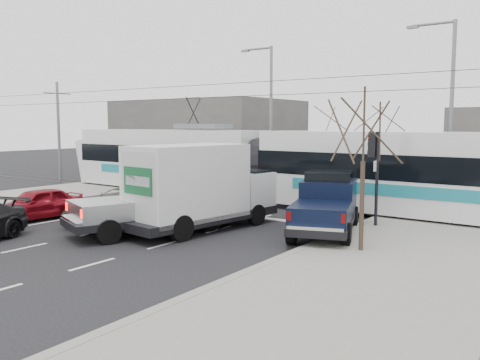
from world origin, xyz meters
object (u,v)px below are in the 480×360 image
Objects in this scene: street_lamp_near at (448,102)px; navy_pickup at (327,204)px; street_lamp_far at (269,107)px; green_car at (123,205)px; traffic_signal at (374,158)px; tram at (264,165)px; silver_pickup at (161,202)px; bare_tree at (364,132)px; box_truck at (199,188)px; red_car at (36,204)px.

navy_pickup is at bearing -101.66° from street_lamp_near.
street_lamp_far reaches higher than green_car.
traffic_signal is 0.64× the size of navy_pickup.
green_car is (-1.83, -7.93, -1.26)m from tram.
silver_pickup is (-6.38, -5.00, -1.63)m from traffic_signal.
bare_tree is 4.28m from traffic_signal.
bare_tree is at bearing -48.88° from street_lamp_far.
bare_tree is 0.56× the size of street_lamp_near.
box_truck is 1.34× the size of green_car.
box_truck is (1.72, -7.32, -0.34)m from tram.
tram is 4.00× the size of box_truck.
box_truck is at bearing 179.91° from bare_tree.
traffic_signal is at bearing -41.72° from street_lamp_far.
navy_pickup is 12.16m from red_car.
silver_pickup is (0.70, -8.33, -0.85)m from tram.
red_car is at bearing -149.34° from green_car.
green_car is (1.75, -14.10, -4.41)m from street_lamp_far.
traffic_signal is 14.04m from red_car.
silver_pickup is 1.15× the size of navy_pickup.
box_truck is at bearing -171.55° from navy_pickup.
traffic_signal reaches higher than green_car.
street_lamp_near is 14.98m from silver_pickup.
street_lamp_far is 2.29× the size of red_car.
street_lamp_far is 16.49m from red_car.
silver_pickup is 6.16m from red_car.
street_lamp_far is 1.59× the size of navy_pickup.
silver_pickup is (-7.51, -1.00, -2.68)m from bare_tree.
navy_pickup is at bearing -120.71° from traffic_signal.
tram is (-8.20, 7.33, -1.83)m from bare_tree.
bare_tree reaches higher than green_car.
street_lamp_far is at bearing 128.16° from silver_pickup.
green_car is at bearing -162.36° from box_truck.
street_lamp_far is 14.91m from box_truck.
bare_tree is 1.39× the size of traffic_signal.
box_truck reaches higher than silver_pickup.
box_truck is (1.02, 1.01, 0.50)m from silver_pickup.
bare_tree is 0.74× the size of box_truck.
street_lamp_far is at bearing 111.77° from navy_pickup.
street_lamp_near is 1.00× the size of street_lamp_far.
bare_tree reaches higher than red_car.
street_lamp_near reaches higher than box_truck.
green_car is (-2.53, 0.40, -0.41)m from silver_pickup.
street_lamp_near is at bearing 91.42° from bare_tree.
traffic_signal is at bearing -23.23° from tram.
silver_pickup is at bearing -141.92° from traffic_signal.
navy_pickup is at bearing -38.68° from tram.
green_car reaches higher than red_car.
bare_tree is 11.58m from street_lamp_near.
street_lamp_near reaches higher than green_car.
box_truck is at bearing 66.29° from silver_pickup.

